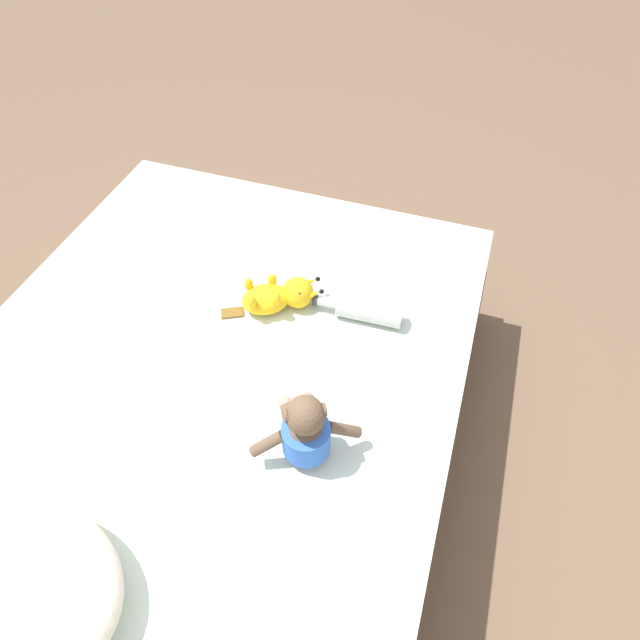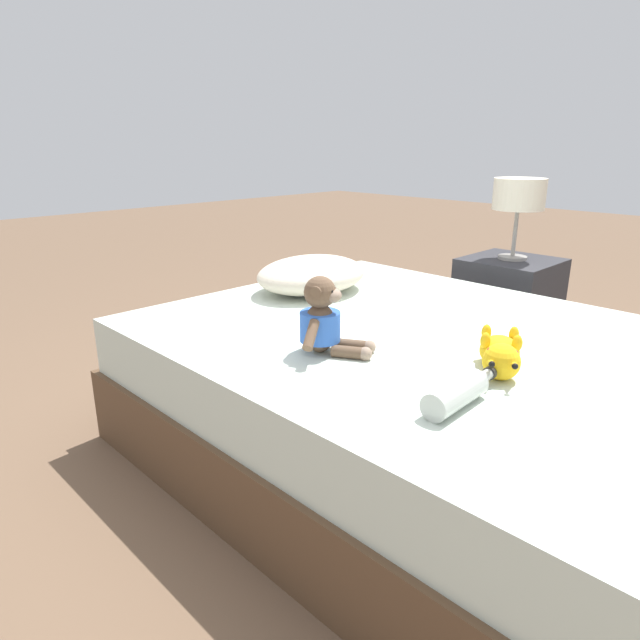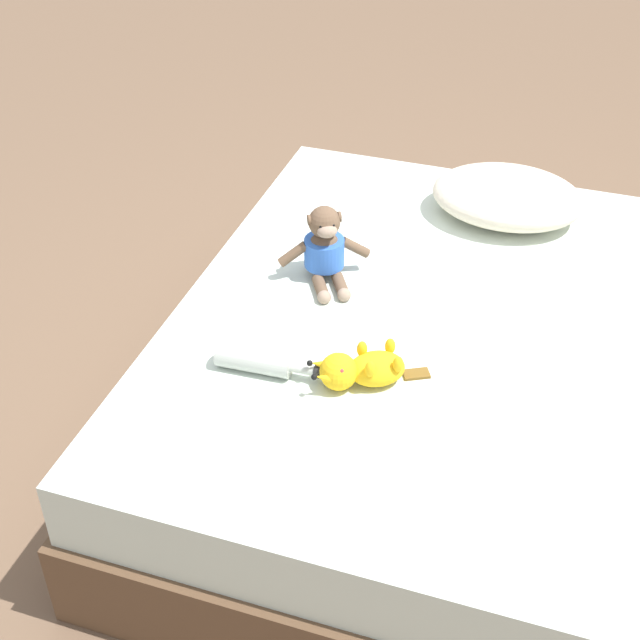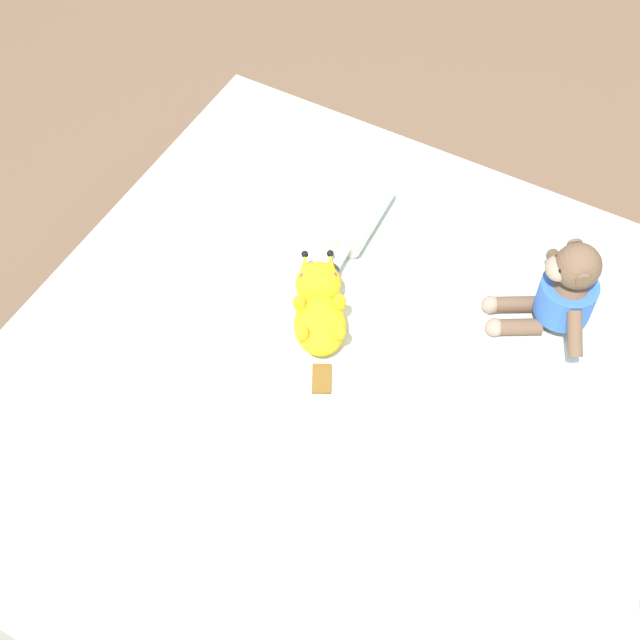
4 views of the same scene
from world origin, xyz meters
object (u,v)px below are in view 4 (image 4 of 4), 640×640
at_px(glass_bottle, 362,220).
at_px(plush_yellow_creature, 319,307).
at_px(plush_monkey, 562,293).
at_px(bed, 424,480).

bearing_deg(glass_bottle, plush_yellow_creature, 7.72).
bearing_deg(plush_yellow_creature, glass_bottle, -172.28).
relative_size(plush_monkey, glass_bottle, 0.92).
relative_size(bed, glass_bottle, 6.68).
bearing_deg(bed, plush_monkey, 162.92).
height_order(bed, plush_yellow_creature, plush_yellow_creature).
relative_size(plush_monkey, plush_yellow_creature, 0.85).
bearing_deg(glass_bottle, plush_monkey, 86.49).
relative_size(bed, plush_monkey, 7.24).
height_order(bed, glass_bottle, glass_bottle).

